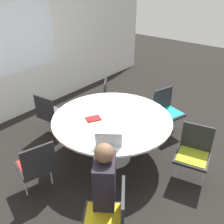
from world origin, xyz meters
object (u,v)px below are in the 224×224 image
at_px(chair_0, 110,215).
at_px(person_0, 103,183).
at_px(chair_2, 167,109).
at_px(chair_3, 112,97).
at_px(chair_4, 51,112).
at_px(spiral_notebook, 93,119).
at_px(chair_1, 194,151).
at_px(laptop, 109,141).
at_px(chair_5, 37,164).

height_order(chair_0, person_0, person_0).
bearing_deg(chair_2, chair_3, -60.07).
height_order(chair_2, chair_4, same).
bearing_deg(spiral_notebook, chair_3, 27.04).
xyz_separation_m(chair_0, chair_4, (0.96, 2.14, 0.00)).
xyz_separation_m(chair_1, laptop, (-0.87, 0.79, 0.29)).
relative_size(chair_1, chair_4, 1.00).
relative_size(chair_4, spiral_notebook, 3.31).
relative_size(chair_4, person_0, 0.71).
bearing_deg(chair_2, chair_0, 32.67).
bearing_deg(chair_1, spiral_notebook, 8.94).
xyz_separation_m(chair_0, chair_5, (-0.00, 1.21, 0.00)).
relative_size(chair_2, laptop, 2.10).
xyz_separation_m(chair_5, spiral_notebook, (0.98, -0.08, 0.25)).
xyz_separation_m(chair_0, person_0, (0.15, 0.21, 0.20)).
height_order(chair_2, chair_3, same).
bearing_deg(spiral_notebook, chair_0, -130.90).
height_order(chair_1, laptop, laptop).
relative_size(chair_3, laptop, 2.10).
xyz_separation_m(chair_4, laptop, (-0.30, -1.58, 0.29)).
distance_m(chair_0, spiral_notebook, 1.52).
distance_m(person_0, laptop, 0.63).
relative_size(chair_0, chair_2, 1.00).
height_order(chair_3, chair_5, same).
bearing_deg(chair_1, chair_0, 68.69).
xyz_separation_m(chair_2, laptop, (-1.71, -0.09, 0.29)).
height_order(chair_2, chair_5, same).
xyz_separation_m(laptop, spiral_notebook, (0.32, 0.57, -0.04)).
distance_m(chair_1, laptop, 1.21).
xyz_separation_m(chair_4, person_0, (-0.82, -1.94, 0.20)).
relative_size(chair_1, spiral_notebook, 3.31).
relative_size(person_0, spiral_notebook, 4.67).
bearing_deg(chair_3, chair_5, -22.71).
bearing_deg(laptop, person_0, 88.64).
bearing_deg(chair_2, spiral_notebook, -1.87).
xyz_separation_m(chair_1, spiral_notebook, (-0.55, 1.36, 0.25)).
bearing_deg(chair_4, spiral_notebook, -6.41).
xyz_separation_m(person_0, laptop, (0.51, 0.36, 0.10)).
bearing_deg(chair_2, person_0, 28.57).
bearing_deg(chair_0, chair_1, -44.36).
bearing_deg(chair_3, laptop, 2.04).
bearing_deg(chair_4, chair_3, 62.57).
bearing_deg(chair_0, chair_3, 2.88).
distance_m(chair_0, chair_3, 2.74).
relative_size(chair_2, chair_3, 1.00).
bearing_deg(chair_0, chair_4, 29.78).
bearing_deg(chair_3, chair_0, 2.78).
bearing_deg(chair_1, laptop, 34.80).
bearing_deg(chair_5, chair_2, 2.33).
height_order(chair_4, laptop, laptop).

